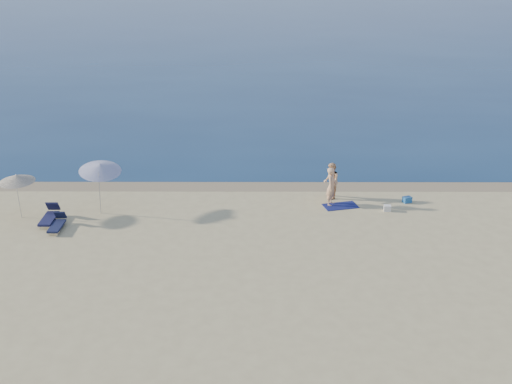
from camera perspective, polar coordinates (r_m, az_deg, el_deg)
sea at (r=113.10m, az=0.19°, el=15.30°), size 240.00×160.00×0.01m
wet_sand_strip at (r=34.10m, az=0.17°, el=0.53°), size 240.00×1.60×0.00m
person_left at (r=31.57m, az=6.72°, el=0.50°), size 0.67×0.82×1.93m
person_right at (r=32.39m, az=6.70°, el=0.97°), size 0.71×0.91×1.86m
beach_towel at (r=31.80m, az=7.52°, el=-1.24°), size 1.82×1.30×0.03m
white_bag at (r=31.58m, az=11.59°, el=-1.42°), size 0.37×0.32×0.29m
blue_cooler at (r=32.82m, az=13.28°, el=-0.66°), size 0.49×0.42×0.29m
umbrella_near at (r=31.07m, az=-13.70°, el=2.11°), size 2.62×2.63×2.63m
umbrella_far at (r=31.61m, az=-20.51°, el=1.14°), size 1.80×1.82×2.20m
lounger_left at (r=31.18m, az=-17.88°, el=-2.08°), size 0.60×1.78×0.78m
lounger_right at (r=30.34m, az=-17.25°, el=-2.74°), size 0.50×1.53×0.68m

